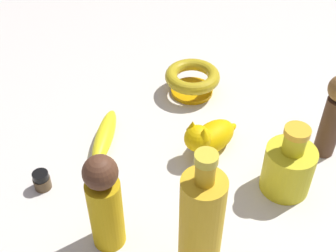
{
  "coord_description": "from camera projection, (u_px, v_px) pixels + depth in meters",
  "views": [
    {
      "loc": [
        -0.52,
        -0.42,
        0.65
      ],
      "look_at": [
        0.0,
        0.0,
        0.07
      ],
      "focal_mm": 47.55,
      "sensor_mm": 36.0,
      "label": 1
    }
  ],
  "objects": [
    {
      "name": "ground",
      "position": [
        168.0,
        152.0,
        0.93
      ],
      "size": [
        2.0,
        2.0,
        0.0
      ],
      "primitive_type": "plane",
      "color": "silver"
    },
    {
      "name": "banana",
      "position": [
        105.0,
        136.0,
        0.94
      ],
      "size": [
        0.16,
        0.12,
        0.04
      ],
      "primitive_type": "ellipsoid",
      "rotation": [
        0.0,
        0.0,
        3.71
      ],
      "color": "yellow",
      "rests_on": "ground"
    },
    {
      "name": "nail_polish_jar",
      "position": [
        42.0,
        180.0,
        0.84
      ],
      "size": [
        0.03,
        0.03,
        0.04
      ],
      "color": "#503B24",
      "rests_on": "ground"
    },
    {
      "name": "cat_figurine",
      "position": [
        209.0,
        137.0,
        0.91
      ],
      "size": [
        0.15,
        0.08,
        0.09
      ],
      "color": "#E7B805",
      "rests_on": "ground"
    },
    {
      "name": "person_figure_adult",
      "position": [
        335.0,
        113.0,
        0.86
      ],
      "size": [
        0.05,
        0.05,
        0.19
      ],
      "color": "#533625",
      "rests_on": "ground"
    },
    {
      "name": "bottle_tall",
      "position": [
        201.0,
        227.0,
        0.65
      ],
      "size": [
        0.07,
        0.07,
        0.26
      ],
      "color": "gold",
      "rests_on": "ground"
    },
    {
      "name": "bowl",
      "position": [
        192.0,
        79.0,
        1.06
      ],
      "size": [
        0.13,
        0.13,
        0.06
      ],
      "color": "#D89908",
      "rests_on": "ground"
    },
    {
      "name": "bottle_short",
      "position": [
        288.0,
        167.0,
        0.82
      ],
      "size": [
        0.09,
        0.09,
        0.15
      ],
      "color": "gold",
      "rests_on": "ground"
    },
    {
      "name": "person_figure_child",
      "position": [
        105.0,
        203.0,
        0.7
      ],
      "size": [
        0.06,
        0.06,
        0.2
      ],
      "color": "gold",
      "rests_on": "ground"
    }
  ]
}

